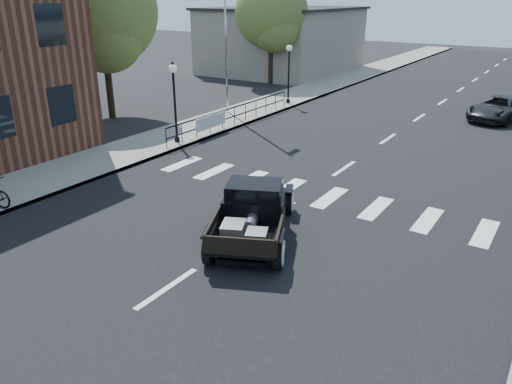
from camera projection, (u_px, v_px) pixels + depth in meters
The scene contains 13 objects.
ground at pixel (241, 239), 13.77m from camera, with size 120.00×120.00×0.00m, color black.
road at pixel (408, 126), 25.45m from camera, with size 14.00×80.00×0.02m, color black.
road_markings at pixel (372, 150), 21.56m from camera, with size 12.00×60.00×0.06m, color silver, non-canonical shape.
sidewalk_left at pixel (267, 105), 29.72m from camera, with size 3.00×80.00×0.15m, color gray.
low_building_left at pixel (283, 41), 42.22m from camera, with size 10.00×12.00×5.00m, color gray.
railing at pixel (234, 114), 25.01m from camera, with size 0.08×10.00×1.00m, color black, non-canonical shape.
banner at pixel (211, 127), 23.48m from camera, with size 0.04×2.20×0.60m, color silver, non-canonical shape.
lamp_post_b at pixel (175, 102), 21.58m from camera, with size 0.36×0.36×3.50m, color black, non-canonical shape.
lamp_post_c at pixel (289, 73), 29.36m from camera, with size 0.36×0.36×3.50m, color black, non-canonical shape.
big_tree_near at pixel (104, 38), 25.53m from camera, with size 5.66×5.66×8.32m, color #52662C, non-canonical shape.
big_tree_far at pixel (271, 30), 35.80m from camera, with size 5.18×5.18×7.61m, color #52662C, non-canonical shape.
hotrod_pickup at pixel (253, 211), 13.58m from camera, with size 2.12×4.54×1.57m, color black, non-canonical shape.
second_car at pixel (500, 109), 26.35m from camera, with size 2.06×4.46×1.24m, color black.
Camera 1 is at (7.05, -10.09, 6.33)m, focal length 35.00 mm.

